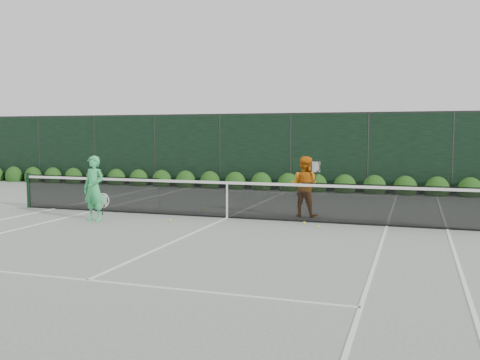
% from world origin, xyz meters
% --- Properties ---
extents(ground, '(80.00, 80.00, 0.00)m').
position_xyz_m(ground, '(0.00, 0.00, 0.00)').
color(ground, gray).
rests_on(ground, ground).
extents(tennis_net, '(12.90, 0.10, 1.07)m').
position_xyz_m(tennis_net, '(-0.02, 0.00, 0.53)').
color(tennis_net, black).
rests_on(tennis_net, ground).
extents(player_woman, '(0.67, 0.49, 1.68)m').
position_xyz_m(player_woman, '(-3.11, -1.47, 0.84)').
color(player_woman, '#38C068').
rests_on(player_woman, ground).
extents(player_man, '(0.93, 0.76, 1.64)m').
position_xyz_m(player_man, '(1.89, 0.92, 0.82)').
color(player_man, orange).
rests_on(player_man, ground).
extents(court_lines, '(11.03, 23.83, 0.01)m').
position_xyz_m(court_lines, '(0.00, 0.00, 0.01)').
color(court_lines, white).
rests_on(court_lines, ground).
extents(windscreen_fence, '(32.00, 21.07, 3.06)m').
position_xyz_m(windscreen_fence, '(0.00, -2.71, 1.51)').
color(windscreen_fence, black).
rests_on(windscreen_fence, ground).
extents(hedge_row, '(31.66, 0.65, 0.94)m').
position_xyz_m(hedge_row, '(-0.00, 7.15, 0.23)').
color(hedge_row, '#113B10').
rests_on(hedge_row, ground).
extents(tennis_balls, '(3.84, 2.31, 0.07)m').
position_xyz_m(tennis_balls, '(0.60, -0.25, 0.03)').
color(tennis_balls, '#D1E031').
rests_on(tennis_balls, ground).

